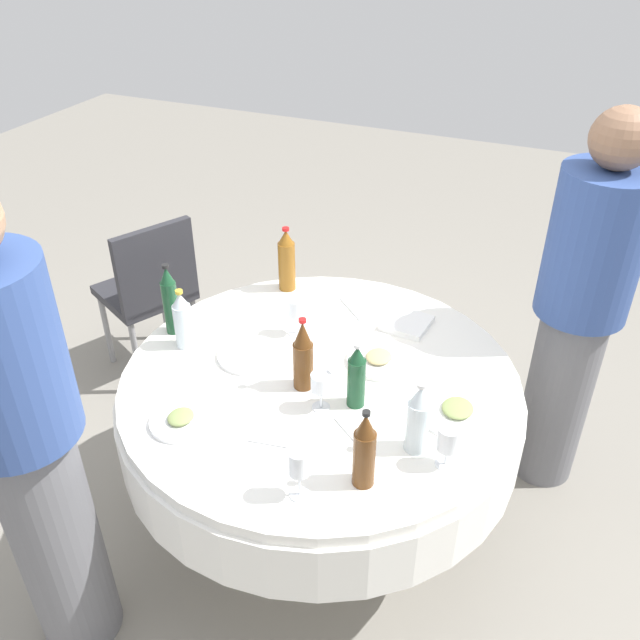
# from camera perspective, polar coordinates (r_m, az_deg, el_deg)

# --- Properties ---
(ground_plane) EXTENTS (10.00, 10.00, 0.00)m
(ground_plane) POSITION_cam_1_polar(r_m,az_deg,el_deg) (2.86, 0.00, -16.47)
(ground_plane) COLOR gray
(dining_table) EXTENTS (1.42, 1.42, 0.74)m
(dining_table) POSITION_cam_1_polar(r_m,az_deg,el_deg) (2.44, 0.00, -7.46)
(dining_table) COLOR white
(dining_table) RESTS_ON ground_plane
(bottle_clear_rear) EXTENTS (0.07, 0.07, 0.24)m
(bottle_clear_rear) POSITION_cam_1_polar(r_m,az_deg,el_deg) (2.48, -11.63, -0.05)
(bottle_clear_rear) COLOR silver
(bottle_clear_rear) RESTS_ON dining_table
(bottle_brown_front) EXTENTS (0.06, 0.06, 0.27)m
(bottle_brown_front) POSITION_cam_1_polar(r_m,az_deg,el_deg) (1.89, 3.81, -11.07)
(bottle_brown_front) COLOR #593314
(bottle_brown_front) RESTS_ON dining_table
(bottle_dark_green_north) EXTENTS (0.06, 0.06, 0.24)m
(bottle_dark_green_north) POSITION_cam_1_polar(r_m,az_deg,el_deg) (2.16, 3.13, -4.85)
(bottle_dark_green_north) COLOR #194728
(bottle_dark_green_north) RESTS_ON dining_table
(bottle_brown_mid) EXTENTS (0.07, 0.07, 0.27)m
(bottle_brown_mid) POSITION_cam_1_polar(r_m,az_deg,el_deg) (2.22, -1.46, -3.09)
(bottle_brown_mid) COLOR #593314
(bottle_brown_mid) RESTS_ON dining_table
(bottle_amber_near) EXTENTS (0.07, 0.07, 0.28)m
(bottle_amber_near) POSITION_cam_1_polar(r_m,az_deg,el_deg) (2.78, -2.87, 5.07)
(bottle_amber_near) COLOR #8C5619
(bottle_amber_near) RESTS_ON dining_table
(bottle_dark_green_south) EXTENTS (0.06, 0.06, 0.29)m
(bottle_dark_green_south) POSITION_cam_1_polar(r_m,az_deg,el_deg) (2.56, -12.67, 1.59)
(bottle_dark_green_south) COLOR #194728
(bottle_dark_green_south) RESTS_ON dining_table
(bottle_clear_left) EXTENTS (0.07, 0.07, 0.25)m
(bottle_clear_left) POSITION_cam_1_polar(r_m,az_deg,el_deg) (2.02, 8.36, -8.39)
(bottle_clear_left) COLOR silver
(bottle_clear_left) RESTS_ON dining_table
(wine_glass_mid) EXTENTS (0.07, 0.07, 0.14)m
(wine_glass_mid) POSITION_cam_1_polar(r_m,az_deg,el_deg) (1.99, 10.89, -10.01)
(wine_glass_mid) COLOR white
(wine_glass_mid) RESTS_ON dining_table
(wine_glass_near) EXTENTS (0.06, 0.06, 0.15)m
(wine_glass_near) POSITION_cam_1_polar(r_m,az_deg,el_deg) (2.50, -2.07, 0.92)
(wine_glass_near) COLOR white
(wine_glass_near) RESTS_ON dining_table
(wine_glass_south) EXTENTS (0.06, 0.06, 0.17)m
(wine_glass_south) POSITION_cam_1_polar(r_m,az_deg,el_deg) (1.86, -1.80, -12.20)
(wine_glass_south) COLOR white
(wine_glass_south) RESTS_ON dining_table
(wine_glass_left) EXTENTS (0.07, 0.07, 0.14)m
(wine_glass_left) POSITION_cam_1_polar(r_m,az_deg,el_deg) (2.15, 0.09, -5.47)
(wine_glass_left) COLOR white
(wine_glass_left) RESTS_ON dining_table
(plate_outer) EXTENTS (0.20, 0.20, 0.04)m
(plate_outer) POSITION_cam_1_polar(r_m,az_deg,el_deg) (2.19, -11.77, -8.36)
(plate_outer) COLOR white
(plate_outer) RESTS_ON dining_table
(plate_right) EXTENTS (0.25, 0.25, 0.04)m
(plate_right) POSITION_cam_1_polar(r_m,az_deg,el_deg) (2.23, 11.61, -7.64)
(plate_right) COLOR white
(plate_right) RESTS_ON dining_table
(plate_west) EXTENTS (0.23, 0.23, 0.04)m
(plate_west) POSITION_cam_1_polar(r_m,az_deg,el_deg) (2.41, 5.02, -3.39)
(plate_west) COLOR white
(plate_west) RESTS_ON dining_table
(plate_inner) EXTENTS (0.23, 0.23, 0.02)m
(plate_inner) POSITION_cam_1_polar(r_m,az_deg,el_deg) (2.44, -6.09, -3.04)
(plate_inner) COLOR white
(plate_inner) RESTS_ON dining_table
(knife_front) EXTENTS (0.12, 0.15, 0.00)m
(knife_front) POSITION_cam_1_polar(r_m,az_deg,el_deg) (2.12, 2.68, -9.75)
(knife_front) COLOR silver
(knife_front) RESTS_ON dining_table
(knife_north) EXTENTS (0.13, 0.14, 0.00)m
(knife_north) POSITION_cam_1_polar(r_m,az_deg,el_deg) (2.70, 2.67, 0.94)
(knife_north) COLOR silver
(knife_north) RESTS_ON dining_table
(spoon_mid) EXTENTS (0.04, 0.18, 0.00)m
(spoon_mid) POSITION_cam_1_polar(r_m,az_deg,el_deg) (2.09, -3.70, -10.53)
(spoon_mid) COLOR silver
(spoon_mid) RESTS_ON dining_table
(folded_napkin) EXTENTS (0.18, 0.18, 0.02)m
(folded_napkin) POSITION_cam_1_polar(r_m,az_deg,el_deg) (2.61, 7.41, -0.26)
(folded_napkin) COLOR white
(folded_napkin) RESTS_ON dining_table
(person_rear) EXTENTS (0.34, 0.34, 1.66)m
(person_rear) POSITION_cam_1_polar(r_m,az_deg,el_deg) (2.08, -23.86, -9.45)
(person_rear) COLOR slate
(person_rear) RESTS_ON ground_plane
(person_front) EXTENTS (0.34, 0.34, 1.59)m
(person_front) POSITION_cam_1_polar(r_m,az_deg,el_deg) (2.71, 21.25, 0.94)
(person_front) COLOR slate
(person_front) RESTS_ON ground_plane
(chair_south) EXTENTS (0.54, 0.54, 0.87)m
(chair_south) POSITION_cam_1_polar(r_m,az_deg,el_deg) (3.40, -14.28, 2.80)
(chair_south) COLOR #2D2D33
(chair_south) RESTS_ON ground_plane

